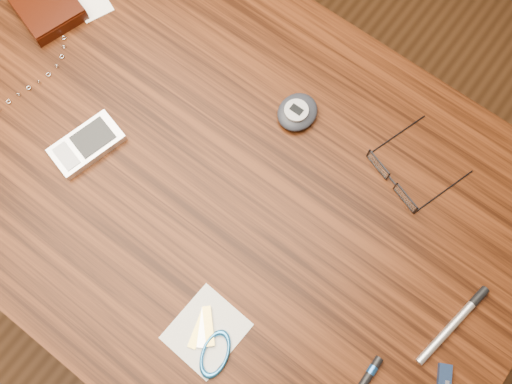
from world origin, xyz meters
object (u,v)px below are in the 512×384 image
wallet_and_card (47,5)px  silver_pen (458,319)px  desk (223,196)px  pedometer (297,112)px  notepad_keys (211,343)px  pda_phone (87,144)px  eyeglasses (395,179)px

wallet_and_card → silver_pen: bearing=-1.8°
desk → wallet_and_card: size_ratio=6.14×
pedometer → notepad_keys: 0.38m
wallet_and_card → pda_phone: bearing=-33.4°
pda_phone → desk: bearing=23.4°
eyeglasses → silver_pen: 0.22m
notepad_keys → silver_pen: size_ratio=0.76×
pda_phone → pedometer: size_ratio=1.74×
wallet_and_card → pda_phone: 0.27m
wallet_and_card → pda_phone: wallet_and_card is taller
pda_phone → notepad_keys: bearing=-19.0°
notepad_keys → desk: bearing=125.5°
wallet_and_card → pedometer: 0.46m
desk → wallet_and_card: bearing=171.6°
pda_phone → silver_pen: bearing=11.4°
desk → pda_phone: pda_phone is taller
desk → pedometer: (0.03, 0.16, 0.11)m
eyeglasses → pda_phone: 0.48m
pedometer → notepad_keys: pedometer is taller
pda_phone → pedometer: (0.23, 0.24, 0.00)m
pda_phone → silver_pen: size_ratio=0.82×
pedometer → notepad_keys: (0.11, -0.36, -0.01)m
desk → silver_pen: bearing=5.0°
eyeglasses → notepad_keys: 0.37m
eyeglasses → pda_phone: bearing=-149.8°
eyeglasses → pedometer: 0.18m
pda_phone → pedometer: 0.33m
desk → pda_phone: (-0.20, -0.08, 0.11)m
desk → silver_pen: size_ratio=6.79×
pda_phone → notepad_keys: size_ratio=1.07×
wallet_and_card → silver_pen: size_ratio=1.11×
wallet_and_card → eyeglasses: (0.64, 0.09, -0.00)m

